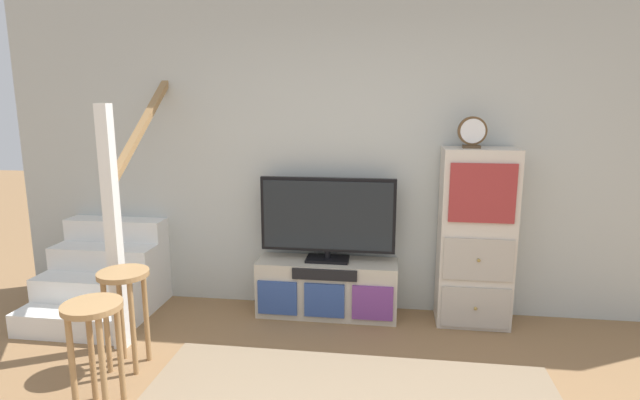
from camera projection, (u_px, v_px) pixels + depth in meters
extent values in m
cube|color=#B2B7B2|center=(366.00, 156.00, 4.32)|extent=(6.40, 0.12, 2.70)
cube|color=#BCB29E|center=(327.00, 288.00, 4.32)|extent=(1.18, 0.36, 0.48)
cube|color=#2D4784|center=(277.00, 298.00, 4.20)|extent=(0.33, 0.02, 0.29)
cube|color=#2D4784|center=(324.00, 301.00, 4.14)|extent=(0.33, 0.02, 0.29)
cube|color=#70387F|center=(372.00, 303.00, 4.09)|extent=(0.33, 0.02, 0.29)
cube|color=black|center=(324.00, 275.00, 4.10)|extent=(0.53, 0.02, 0.09)
cube|color=black|center=(328.00, 259.00, 4.29)|extent=(0.36, 0.22, 0.02)
cylinder|color=black|center=(328.00, 254.00, 4.28)|extent=(0.05, 0.05, 0.06)
cube|color=black|center=(328.00, 215.00, 4.22)|extent=(1.13, 0.05, 0.63)
cube|color=black|center=(327.00, 216.00, 4.19)|extent=(1.08, 0.01, 0.58)
cube|color=beige|center=(476.00, 238.00, 4.07)|extent=(0.58, 0.34, 1.45)
cube|color=#ADA497|center=(475.00, 308.00, 4.00)|extent=(0.53, 0.02, 0.34)
sphere|color=olive|center=(476.00, 309.00, 3.98)|extent=(0.03, 0.03, 0.03)
cube|color=#ADA497|center=(478.00, 260.00, 3.92)|extent=(0.53, 0.02, 0.34)
sphere|color=olive|center=(479.00, 260.00, 3.91)|extent=(0.03, 0.03, 0.03)
cube|color=maroon|center=(483.00, 193.00, 3.82)|extent=(0.49, 0.02, 0.46)
cube|color=#4C3823|center=(471.00, 147.00, 3.92)|extent=(0.13, 0.08, 0.02)
cylinder|color=brown|center=(472.00, 131.00, 3.90)|extent=(0.22, 0.04, 0.22)
cylinder|color=silver|center=(473.00, 131.00, 3.87)|extent=(0.19, 0.01, 0.19)
cube|color=white|center=(71.00, 323.00, 3.96)|extent=(0.90, 0.26, 0.19)
cube|color=white|center=(89.00, 299.00, 4.20)|extent=(0.90, 0.26, 0.38)
cube|color=white|center=(105.00, 278.00, 4.43)|extent=(0.90, 0.26, 0.57)
cube|color=white|center=(120.00, 258.00, 4.66)|extent=(0.90, 0.26, 0.76)
cube|color=white|center=(133.00, 241.00, 4.90)|extent=(0.90, 0.26, 0.95)
cube|color=white|center=(113.00, 231.00, 3.61)|extent=(0.09, 0.09, 1.80)
cube|color=#9E7547|center=(148.00, 115.00, 4.09)|extent=(0.06, 1.33, 0.99)
cylinder|color=#A37A4C|center=(72.00, 368.00, 2.87)|extent=(0.04, 0.04, 0.64)
cylinder|color=#A37A4C|center=(103.00, 370.00, 2.85)|extent=(0.04, 0.04, 0.64)
cylinder|color=#A37A4C|center=(91.00, 352.00, 3.06)|extent=(0.04, 0.04, 0.64)
cylinder|color=#A37A4C|center=(120.00, 354.00, 3.03)|extent=(0.04, 0.04, 0.64)
cylinder|color=#A37A4C|center=(92.00, 306.00, 2.89)|extent=(0.34, 0.34, 0.03)
cylinder|color=#A37A4C|center=(107.00, 327.00, 3.38)|extent=(0.04, 0.04, 0.66)
cylinder|color=#A37A4C|center=(133.00, 329.00, 3.35)|extent=(0.04, 0.04, 0.66)
cylinder|color=#A37A4C|center=(121.00, 315.00, 3.56)|extent=(0.04, 0.04, 0.66)
cylinder|color=#A37A4C|center=(146.00, 317.00, 3.53)|extent=(0.04, 0.04, 0.66)
cylinder|color=#A37A4C|center=(123.00, 274.00, 3.39)|extent=(0.34, 0.34, 0.03)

